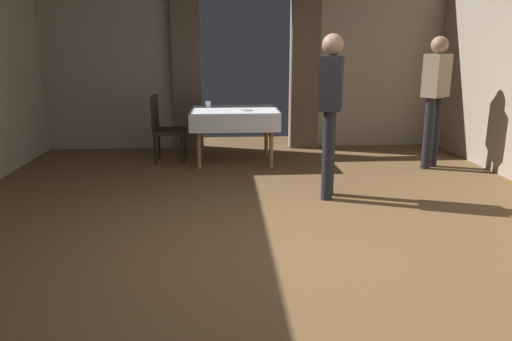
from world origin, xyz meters
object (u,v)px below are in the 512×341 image
(chair_mid_left, at_px, (164,126))
(person_diner_standing_aside, at_px, (435,91))
(plate_mid_a, at_px, (246,110))
(person_waiter_by_doorway, at_px, (331,103))
(dining_table_mid, at_px, (234,116))
(glass_mid_b, at_px, (208,104))

(chair_mid_left, xyz_separation_m, person_diner_standing_aside, (3.61, -0.59, 0.51))
(plate_mid_a, bearing_deg, person_waiter_by_doorway, -62.14)
(dining_table_mid, height_order, glass_mid_b, glass_mid_b)
(dining_table_mid, xyz_separation_m, glass_mid_b, (-0.37, 0.20, 0.14))
(glass_mid_b, height_order, person_diner_standing_aside, person_diner_standing_aside)
(dining_table_mid, height_order, person_waiter_by_doorway, person_waiter_by_doorway)
(dining_table_mid, bearing_deg, person_waiter_by_doorway, -60.77)
(chair_mid_left, height_order, person_diner_standing_aside, person_diner_standing_aside)
(dining_table_mid, xyz_separation_m, chair_mid_left, (-0.99, 0.07, -0.14))
(plate_mid_a, distance_m, glass_mid_b, 0.64)
(glass_mid_b, height_order, person_waiter_by_doorway, person_waiter_by_doorway)
(person_waiter_by_doorway, relative_size, person_diner_standing_aside, 1.00)
(glass_mid_b, relative_size, person_diner_standing_aside, 0.05)
(person_waiter_by_doorway, height_order, person_diner_standing_aside, same)
(dining_table_mid, relative_size, person_diner_standing_aside, 0.70)
(person_waiter_by_doorway, bearing_deg, chair_mid_left, 137.35)
(chair_mid_left, bearing_deg, person_waiter_by_doorway, -42.65)
(chair_mid_left, height_order, plate_mid_a, chair_mid_left)
(plate_mid_a, xyz_separation_m, glass_mid_b, (-0.52, 0.38, 0.04))
(glass_mid_b, xyz_separation_m, person_diner_standing_aside, (2.99, -0.71, 0.23))
(chair_mid_left, bearing_deg, person_diner_standing_aside, -9.28)
(plate_mid_a, bearing_deg, person_diner_standing_aside, -7.67)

